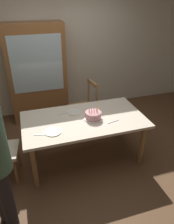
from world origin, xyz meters
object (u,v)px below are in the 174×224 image
Objects in this scene: dining_table at (84,123)px; china_cabinet at (37,74)px; plate_far_side at (74,112)px; chair_spindle_back at (84,108)px; plate_near_celebrant at (53,132)px; birthday_cake at (93,115)px.

dining_table is 0.94× the size of china_cabinet.
plate_far_side is 0.12× the size of china_cabinet.
dining_table is 0.25m from plate_far_side.
china_cabinet is at bearing 107.38° from dining_table.
plate_near_celebrant is at bearing -125.43° from chair_spindle_back.
china_cabinet is (-0.62, 1.60, 0.17)m from birthday_cake.
birthday_cake is 0.29× the size of chair_spindle_back.
birthday_cake is 0.15× the size of china_cabinet.
birthday_cake is 0.93m from chair_spindle_back.
plate_far_side is at bearing 129.57° from birthday_cake.
china_cabinet is (-0.40, 1.34, 0.22)m from plate_far_side.
dining_table is at bearing -72.62° from china_cabinet.
birthday_cake is at bearing 15.70° from plate_near_celebrant.
chair_spindle_back is (0.25, 0.81, -0.19)m from dining_table.
plate_near_celebrant is 0.12× the size of china_cabinet.
plate_near_celebrant is (-0.49, -0.22, 0.08)m from dining_table.
plate_near_celebrant is 0.23× the size of chair_spindle_back.
birthday_cake is at bearing -19.32° from dining_table.
china_cabinet is (-0.49, 1.56, 0.30)m from dining_table.
chair_spindle_back is at bearing -45.38° from china_cabinet.
chair_spindle_back is at bearing 73.21° from dining_table.
plate_far_side is at bearing -119.46° from chair_spindle_back.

